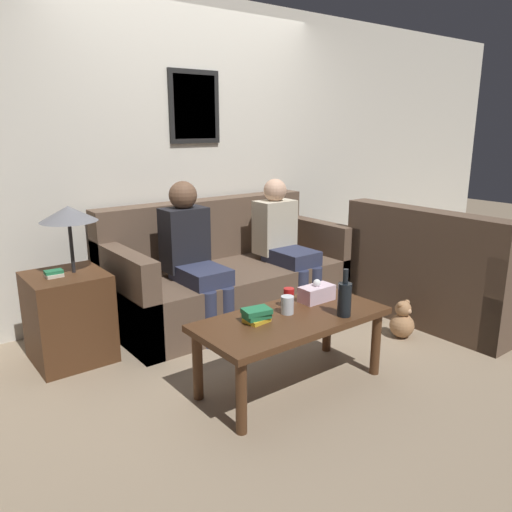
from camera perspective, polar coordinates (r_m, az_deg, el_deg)
name	(u,v)px	position (r m, az deg, el deg)	size (l,w,h in m)	color
ground_plane	(268,332)	(3.91, 1.33, -8.64)	(16.00, 16.00, 0.00)	gray
wall_back	(193,155)	(4.46, -7.17, 11.41)	(9.00, 0.08, 2.60)	silver
couch_main	(226,276)	(4.23, -3.43, -2.33)	(2.00, 0.93, 0.93)	brown
couch_side	(443,280)	(4.40, 20.56, -2.58)	(0.93, 1.40, 0.93)	brown
coffee_table	(292,326)	(3.01, 4.09, -7.96)	(1.18, 0.55, 0.46)	#4C2D19
side_table_with_lamp	(69,309)	(3.58, -20.60, -5.65)	(0.49, 0.49, 1.05)	#4C2D19
wine_bottle	(345,298)	(2.99, 10.08, -4.79)	(0.08, 0.08, 0.29)	black
drinking_glass	(287,305)	(3.01, 3.60, -5.60)	(0.08, 0.08, 0.11)	silver
book_stack	(257,315)	(2.88, 0.07, -6.76)	(0.17, 0.14, 0.08)	gold
soda_can	(289,298)	(3.11, 3.77, -4.78)	(0.07, 0.07, 0.12)	red
tissue_box	(317,293)	(3.24, 6.95, -4.22)	(0.23, 0.12, 0.15)	silver
person_left	(193,253)	(3.79, -7.23, 0.38)	(0.34, 0.62, 1.15)	#2D334C
person_right	(284,240)	(4.28, 3.18, 1.84)	(0.34, 0.61, 1.11)	#2D334C
teddy_bear	(402,321)	(3.93, 16.37, -7.19)	(0.18, 0.18, 0.29)	#A87A51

